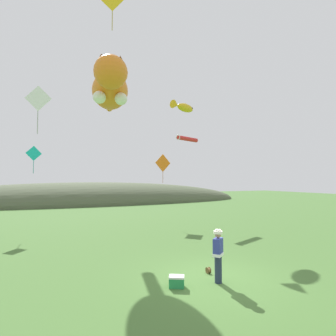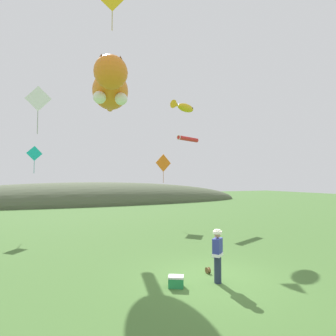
{
  "view_description": "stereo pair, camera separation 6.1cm",
  "coord_description": "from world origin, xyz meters",
  "px_view_note": "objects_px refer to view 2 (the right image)",
  "views": [
    {
      "loc": [
        -5.19,
        -7.96,
        3.45
      ],
      "look_at": [
        0.0,
        4.0,
        4.06
      ],
      "focal_mm": 28.0,
      "sensor_mm": 36.0,
      "label": 1
    },
    {
      "loc": [
        -5.14,
        -7.98,
        3.45
      ],
      "look_at": [
        0.0,
        4.0,
        4.06
      ],
      "focal_mm": 28.0,
      "sensor_mm": 36.0,
      "label": 2
    }
  ],
  "objects_px": {
    "kite_tube_streamer": "(188,139)",
    "kite_giant_cat": "(110,89)",
    "kite_fish_windsock": "(184,107)",
    "kite_diamond_teal": "(34,154)",
    "kite_diamond_orange": "(163,163)",
    "kite_spool": "(208,270)",
    "picnic_cooler": "(176,281)",
    "kite_diamond_white": "(38,99)",
    "festival_attendant": "(218,254)"
  },
  "relations": [
    {
      "from": "picnic_cooler",
      "to": "kite_diamond_orange",
      "type": "xyz_separation_m",
      "value": [
        4.45,
        12.0,
        4.66
      ]
    },
    {
      "from": "picnic_cooler",
      "to": "kite_diamond_teal",
      "type": "distance_m",
      "value": 15.02
    },
    {
      "from": "festival_attendant",
      "to": "kite_giant_cat",
      "type": "height_order",
      "value": "kite_giant_cat"
    },
    {
      "from": "kite_diamond_orange",
      "to": "festival_attendant",
      "type": "bearing_deg",
      "value": -103.81
    },
    {
      "from": "kite_spool",
      "to": "kite_diamond_orange",
      "type": "height_order",
      "value": "kite_diamond_orange"
    },
    {
      "from": "picnic_cooler",
      "to": "kite_diamond_teal",
      "type": "xyz_separation_m",
      "value": [
        -5.07,
        13.16,
        5.17
      ]
    },
    {
      "from": "picnic_cooler",
      "to": "kite_diamond_white",
      "type": "height_order",
      "value": "kite_diamond_white"
    },
    {
      "from": "kite_giant_cat",
      "to": "kite_diamond_teal",
      "type": "bearing_deg",
      "value": 125.31
    },
    {
      "from": "kite_fish_windsock",
      "to": "kite_diamond_white",
      "type": "distance_m",
      "value": 11.03
    },
    {
      "from": "kite_giant_cat",
      "to": "kite_diamond_white",
      "type": "relative_size",
      "value": 3.85
    },
    {
      "from": "festival_attendant",
      "to": "kite_giant_cat",
      "type": "bearing_deg",
      "value": 107.05
    },
    {
      "from": "kite_spool",
      "to": "picnic_cooler",
      "type": "bearing_deg",
      "value": -157.69
    },
    {
      "from": "kite_tube_streamer",
      "to": "kite_diamond_orange",
      "type": "xyz_separation_m",
      "value": [
        -2.46,
        -0.38,
        -2.21
      ]
    },
    {
      "from": "kite_giant_cat",
      "to": "kite_fish_windsock",
      "type": "xyz_separation_m",
      "value": [
        5.71,
        2.0,
        0.1
      ]
    },
    {
      "from": "kite_giant_cat",
      "to": "kite_diamond_teal",
      "type": "height_order",
      "value": "kite_giant_cat"
    },
    {
      "from": "kite_fish_windsock",
      "to": "kite_tube_streamer",
      "type": "height_order",
      "value": "kite_fish_windsock"
    },
    {
      "from": "kite_tube_streamer",
      "to": "kite_giant_cat",
      "type": "bearing_deg",
      "value": -146.03
    },
    {
      "from": "kite_tube_streamer",
      "to": "kite_diamond_white",
      "type": "bearing_deg",
      "value": -141.67
    },
    {
      "from": "kite_tube_streamer",
      "to": "kite_diamond_teal",
      "type": "distance_m",
      "value": 12.13
    },
    {
      "from": "picnic_cooler",
      "to": "kite_diamond_orange",
      "type": "distance_m",
      "value": 13.62
    },
    {
      "from": "kite_spool",
      "to": "kite_giant_cat",
      "type": "height_order",
      "value": "kite_giant_cat"
    },
    {
      "from": "picnic_cooler",
      "to": "kite_giant_cat",
      "type": "xyz_separation_m",
      "value": [
        -0.83,
        7.16,
        8.52
      ]
    },
    {
      "from": "kite_tube_streamer",
      "to": "kite_diamond_orange",
      "type": "bearing_deg",
      "value": -171.32
    },
    {
      "from": "kite_spool",
      "to": "kite_giant_cat",
      "type": "bearing_deg",
      "value": 110.55
    },
    {
      "from": "kite_spool",
      "to": "kite_diamond_orange",
      "type": "bearing_deg",
      "value": 75.96
    },
    {
      "from": "kite_giant_cat",
      "to": "kite_fish_windsock",
      "type": "distance_m",
      "value": 6.05
    },
    {
      "from": "kite_diamond_orange",
      "to": "kite_fish_windsock",
      "type": "bearing_deg",
      "value": -81.18
    },
    {
      "from": "picnic_cooler",
      "to": "kite_fish_windsock",
      "type": "bearing_deg",
      "value": 61.93
    },
    {
      "from": "festival_attendant",
      "to": "kite_fish_windsock",
      "type": "distance_m",
      "value": 12.72
    },
    {
      "from": "kite_fish_windsock",
      "to": "kite_diamond_white",
      "type": "height_order",
      "value": "kite_fish_windsock"
    },
    {
      "from": "festival_attendant",
      "to": "kite_diamond_orange",
      "type": "bearing_deg",
      "value": 76.19
    },
    {
      "from": "kite_fish_windsock",
      "to": "kite_diamond_orange",
      "type": "relative_size",
      "value": 0.96
    },
    {
      "from": "festival_attendant",
      "to": "kite_fish_windsock",
      "type": "xyz_separation_m",
      "value": [
        3.44,
        9.4,
        7.85
      ]
    },
    {
      "from": "festival_attendant",
      "to": "picnic_cooler",
      "type": "height_order",
      "value": "festival_attendant"
    },
    {
      "from": "picnic_cooler",
      "to": "kite_diamond_orange",
      "type": "height_order",
      "value": "kite_diamond_orange"
    },
    {
      "from": "kite_diamond_orange",
      "to": "kite_diamond_teal",
      "type": "distance_m",
      "value": 9.61
    },
    {
      "from": "kite_spool",
      "to": "kite_diamond_teal",
      "type": "xyz_separation_m",
      "value": [
        -6.69,
        12.5,
        5.23
      ]
    },
    {
      "from": "picnic_cooler",
      "to": "kite_diamond_white",
      "type": "distance_m",
      "value": 8.51
    },
    {
      "from": "festival_attendant",
      "to": "kite_fish_windsock",
      "type": "relative_size",
      "value": 0.78
    },
    {
      "from": "festival_attendant",
      "to": "kite_tube_streamer",
      "type": "height_order",
      "value": "kite_tube_streamer"
    },
    {
      "from": "kite_fish_windsock",
      "to": "picnic_cooler",
      "type": "bearing_deg",
      "value": -118.07
    },
    {
      "from": "kite_spool",
      "to": "kite_giant_cat",
      "type": "relative_size",
      "value": 0.03
    },
    {
      "from": "kite_fish_windsock",
      "to": "kite_diamond_teal",
      "type": "distance_m",
      "value": 11.28
    },
    {
      "from": "kite_spool",
      "to": "kite_diamond_teal",
      "type": "bearing_deg",
      "value": 118.14
    },
    {
      "from": "picnic_cooler",
      "to": "kite_diamond_orange",
      "type": "relative_size",
      "value": 0.25
    },
    {
      "from": "kite_spool",
      "to": "kite_diamond_orange",
      "type": "relative_size",
      "value": 0.1
    },
    {
      "from": "kite_tube_streamer",
      "to": "kite_diamond_white",
      "type": "height_order",
      "value": "kite_tube_streamer"
    },
    {
      "from": "festival_attendant",
      "to": "kite_diamond_white",
      "type": "xyz_separation_m",
      "value": [
        -5.77,
        3.73,
        5.67
      ]
    },
    {
      "from": "kite_diamond_teal",
      "to": "kite_diamond_orange",
      "type": "bearing_deg",
      "value": -6.98
    },
    {
      "from": "festival_attendant",
      "to": "kite_diamond_teal",
      "type": "height_order",
      "value": "kite_diamond_teal"
    }
  ]
}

